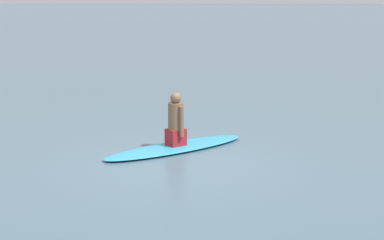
% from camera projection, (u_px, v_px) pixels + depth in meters
% --- Properties ---
extents(ground_plane, '(400.00, 400.00, 0.00)m').
position_uv_depth(ground_plane, '(176.00, 163.00, 10.14)').
color(ground_plane, slate).
extents(surfboard, '(2.69, 2.59, 0.08)m').
position_uv_depth(surfboard, '(176.00, 147.00, 11.05)').
color(surfboard, '#339EC6').
rests_on(surfboard, ground).
extents(person_paddler, '(0.41, 0.40, 0.96)m').
position_uv_depth(person_paddler, '(176.00, 121.00, 10.96)').
color(person_paddler, '#A51E23').
rests_on(person_paddler, surfboard).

